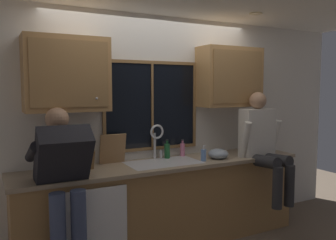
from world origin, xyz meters
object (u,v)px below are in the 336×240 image
(person_sitting_on_counter, at_px, (263,142))
(cutting_board, at_px, (113,149))
(knife_block, at_px, (87,159))
(mixing_bowl, at_px, (218,154))
(bottle_tall_clear, at_px, (183,149))
(soap_dispenser, at_px, (204,155))
(bottle_green_glass, at_px, (167,150))
(person_standing, at_px, (64,178))

(person_sitting_on_counter, relative_size, cutting_board, 3.87)
(person_sitting_on_counter, distance_m, knife_block, 2.02)
(person_sitting_on_counter, distance_m, mixing_bowl, 0.55)
(knife_block, distance_m, bottle_tall_clear, 1.19)
(cutting_board, distance_m, soap_dispenser, 1.00)
(knife_block, height_order, mixing_bowl, knife_block)
(mixing_bowl, height_order, bottle_green_glass, bottle_green_glass)
(knife_block, xyz_separation_m, mixing_bowl, (1.47, -0.17, -0.06))
(bottle_tall_clear, bearing_deg, cutting_board, 179.73)
(bottle_green_glass, bearing_deg, knife_block, -173.44)
(mixing_bowl, bearing_deg, cutting_board, 165.01)
(soap_dispenser, relative_size, bottle_green_glass, 0.83)
(person_sitting_on_counter, bearing_deg, knife_block, 170.02)
(knife_block, bearing_deg, mixing_bowl, -6.69)
(person_standing, height_order, mixing_bowl, person_standing)
(knife_block, bearing_deg, person_sitting_on_counter, -9.98)
(person_sitting_on_counter, height_order, bottle_green_glass, person_sitting_on_counter)
(cutting_board, relative_size, bottle_tall_clear, 1.62)
(person_standing, xyz_separation_m, knife_block, (0.30, 0.39, 0.07))
(person_standing, relative_size, bottle_tall_clear, 7.75)
(bottle_tall_clear, bearing_deg, bottle_green_glass, -173.97)
(person_sitting_on_counter, xyz_separation_m, knife_block, (-1.98, 0.35, -0.08))
(knife_block, relative_size, bottle_green_glass, 1.46)
(mixing_bowl, xyz_separation_m, bottle_tall_clear, (-0.30, 0.31, 0.03))
(person_sitting_on_counter, height_order, soap_dispenser, person_sitting_on_counter)
(bottle_tall_clear, bearing_deg, person_standing, -160.55)
(knife_block, height_order, cutting_board, cutting_board)
(person_sitting_on_counter, relative_size, bottle_tall_clear, 6.28)
(soap_dispenser, distance_m, bottle_green_glass, 0.43)
(soap_dispenser, bearing_deg, bottle_tall_clear, 101.59)
(person_sitting_on_counter, bearing_deg, mixing_bowl, 160.92)
(person_sitting_on_counter, xyz_separation_m, soap_dispenser, (-0.74, 0.14, -0.11))
(cutting_board, height_order, bottle_green_glass, cutting_board)
(knife_block, bearing_deg, bottle_green_glass, 6.56)
(knife_block, relative_size, soap_dispenser, 1.76)
(mixing_bowl, relative_size, bottle_tall_clear, 1.17)
(mixing_bowl, bearing_deg, bottle_green_glass, 151.18)
(person_standing, height_order, soap_dispenser, person_standing)
(person_sitting_on_counter, bearing_deg, cutting_board, 163.74)
(bottle_green_glass, bearing_deg, person_standing, -158.40)
(cutting_board, bearing_deg, mixing_bowl, -14.99)
(cutting_board, relative_size, mixing_bowl, 1.39)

